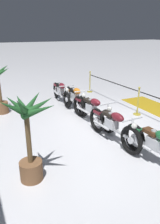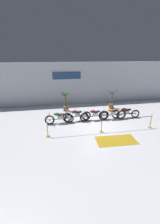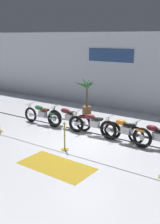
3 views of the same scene
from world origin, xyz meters
The scene contains 11 objects.
ground_plane centered at (0.00, 0.00, 0.00)m, with size 120.00×120.00×0.00m, color silver.
back_wall centered at (0.00, 5.12, 2.10)m, with size 28.00×0.29×4.20m.
motorcycle_green_0 centered at (-2.78, 0.49, 0.47)m, with size 2.16×0.62×0.94m.
motorcycle_maroon_1 centered at (-1.42, 0.73, 0.48)m, with size 2.26×0.62×0.95m.
motorcycle_maroon_2 centered at (-0.03, 0.59, 0.46)m, with size 2.40×0.62×0.94m.
motorcycle_orange_3 centered at (1.40, 0.52, 0.48)m, with size 2.23×0.62×0.96m.
motorcycle_maroon_4 centered at (2.59, 0.64, 0.47)m, with size 2.32×0.62×0.92m.
potted_palm_left_of_row centered at (-2.07, 3.16, 0.96)m, with size 1.04×1.05×1.95m.
stanchion_far_left centered at (-1.30, -1.31, 0.70)m, with size 7.20×0.28×1.05m.
stanchion_mid_left centered at (-0.08, -1.31, 0.36)m, with size 0.28×0.28×1.05m.
floor_banner centered at (0.49, -2.50, 0.00)m, with size 2.44×1.23×0.01m, color #B78E19.
Camera 3 is at (5.72, -8.78, 4.00)m, focal length 45.00 mm.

